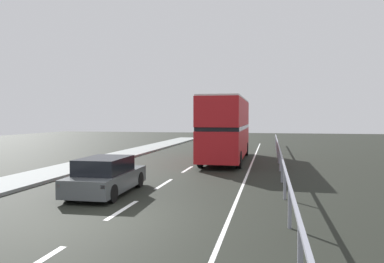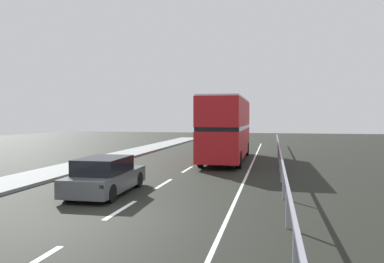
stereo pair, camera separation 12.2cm
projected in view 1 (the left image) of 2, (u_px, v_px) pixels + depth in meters
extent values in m
cube|color=black|center=(107.00, 221.00, 10.53)|extent=(75.43, 120.00, 0.10)
cube|color=silver|center=(123.00, 210.00, 11.63)|extent=(0.16, 2.48, 0.01)
cube|color=silver|center=(164.00, 184.00, 16.15)|extent=(0.16, 2.48, 0.01)
cube|color=silver|center=(187.00, 169.00, 20.67)|extent=(0.16, 2.48, 0.01)
cube|color=silver|center=(202.00, 160.00, 25.20)|extent=(0.16, 2.48, 0.01)
cube|color=silver|center=(213.00, 153.00, 29.72)|extent=(0.16, 2.48, 0.01)
cube|color=silver|center=(220.00, 149.00, 34.24)|extent=(0.16, 2.48, 0.01)
cube|color=silver|center=(226.00, 145.00, 38.76)|extent=(0.16, 2.48, 0.01)
cube|color=silver|center=(247.00, 175.00, 18.60)|extent=(0.12, 46.00, 0.01)
cube|color=gray|center=(281.00, 154.00, 18.21)|extent=(0.08, 42.00, 0.08)
cylinder|color=gray|center=(300.00, 257.00, 6.26)|extent=(0.10, 0.10, 1.09)
cylinder|color=gray|center=(290.00, 208.00, 9.68)|extent=(0.10, 0.10, 1.09)
cylinder|color=gray|center=(285.00, 184.00, 13.10)|extent=(0.10, 0.10, 1.09)
cylinder|color=gray|center=(282.00, 170.00, 16.52)|extent=(0.10, 0.10, 1.09)
cylinder|color=gray|center=(280.00, 161.00, 19.94)|extent=(0.10, 0.10, 1.09)
cylinder|color=gray|center=(279.00, 155.00, 23.36)|extent=(0.10, 0.10, 1.09)
cylinder|color=gray|center=(278.00, 150.00, 26.78)|extent=(0.10, 0.10, 1.09)
cylinder|color=gray|center=(277.00, 146.00, 30.20)|extent=(0.10, 0.10, 1.09)
cylinder|color=gray|center=(276.00, 143.00, 33.62)|extent=(0.10, 0.10, 1.09)
cylinder|color=gray|center=(276.00, 141.00, 37.04)|extent=(0.10, 0.10, 1.09)
cube|color=#B4181D|center=(226.00, 142.00, 24.80)|extent=(2.54, 10.27, 1.80)
cube|color=black|center=(226.00, 127.00, 24.76)|extent=(2.56, 9.86, 0.24)
cube|color=#B4181D|center=(226.00, 113.00, 24.72)|extent=(2.54, 10.27, 1.71)
cube|color=silver|center=(226.00, 99.00, 24.68)|extent=(2.49, 10.07, 0.10)
cube|color=black|center=(233.00, 137.00, 29.79)|extent=(2.22, 0.06, 1.26)
cube|color=yellow|center=(233.00, 108.00, 29.70)|extent=(1.48, 0.05, 0.28)
cylinder|color=black|center=(217.00, 148.00, 28.70)|extent=(0.29, 1.00, 1.00)
cylinder|color=black|center=(246.00, 149.00, 28.24)|extent=(0.29, 1.00, 1.00)
cylinder|color=black|center=(200.00, 159.00, 21.60)|extent=(0.29, 1.00, 1.00)
cylinder|color=black|center=(239.00, 160.00, 21.14)|extent=(0.29, 1.00, 1.00)
cube|color=#494D4F|center=(107.00, 180.00, 14.14)|extent=(1.90, 4.32, 0.65)
cube|color=black|center=(104.00, 165.00, 13.91)|extent=(1.64, 2.39, 0.58)
cube|color=red|center=(59.00, 185.00, 12.21)|extent=(0.16, 0.06, 0.12)
cube|color=red|center=(103.00, 187.00, 11.93)|extent=(0.16, 0.06, 0.12)
cylinder|color=black|center=(103.00, 178.00, 15.71)|extent=(0.22, 0.65, 0.64)
cylinder|color=black|center=(139.00, 180.00, 15.41)|extent=(0.22, 0.65, 0.64)
cylinder|color=black|center=(68.00, 192.00, 12.89)|extent=(0.22, 0.65, 0.64)
cylinder|color=black|center=(112.00, 193.00, 12.59)|extent=(0.22, 0.65, 0.64)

